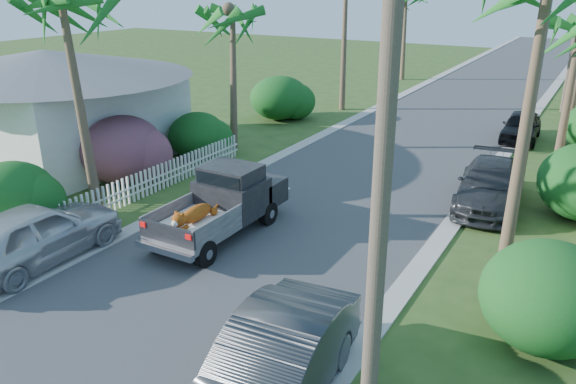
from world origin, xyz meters
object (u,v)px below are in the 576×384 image
Objects in this scene: parked_car_ln at (34,234)px; utility_pole_a at (381,204)px; utility_pole_b at (539,65)px; parked_car_rf at (521,127)px; pickup_truck at (227,200)px; house_left at (51,109)px; utility_pole_c at (576,32)px; parked_car_rm at (490,186)px; palm_l_b at (231,10)px; parked_car_rn at (273,368)px.

parked_car_ln is 11.41m from utility_pole_a.
utility_pole_b reaches higher than parked_car_ln.
utility_pole_b is (1.12, -7.04, 3.91)m from parked_car_rf.
pickup_truck is 0.57× the size of house_left.
utility_pole_c is at bearing 48.47° from house_left.
pickup_truck is at bearing -143.12° from parked_car_rm.
utility_pole_b is at bearing 49.95° from pickup_truck.
utility_pole_a is 1.00× the size of utility_pole_c.
utility_pole_c reaches higher than parked_car_rf.
utility_pole_b is at bearing -90.00° from utility_pole_c.
palm_l_b is at bearing 38.88° from house_left.
parked_car_rm is at bearing -134.20° from parked_car_ln.
parked_car_rm is 0.56× the size of house_left.
utility_pole_a is at bearing 168.48° from parked_car_ln.
utility_pole_b reaches higher than parked_car_rm.
parked_car_rn is at bearing 168.00° from utility_pole_a.
parked_car_rf is 21.85m from house_left.
pickup_truck is 11.67m from house_left.
utility_pole_b reaches higher than house_left.
parked_car_rf is 0.45× the size of house_left.
utility_pole_a is (7.30, -6.32, 3.59)m from pickup_truck.
pickup_truck is 5.49m from parked_car_ln.
palm_l_b reaches higher than parked_car_rn.
utility_pole_c reaches higher than house_left.
pickup_truck is 25.04m from utility_pole_c.
utility_pole_c is (10.60, 28.06, 3.74)m from parked_car_ln.
parked_car_ln is at bearing -41.43° from house_left.
utility_pole_b is at bearing 17.88° from house_left.
utility_pole_c is (1.12, 7.96, 3.91)m from parked_car_rf.
pickup_truck is 10.56m from palm_l_b.
parked_car_rm is 14.54m from parked_car_ln.
parked_car_rn is at bearing -93.87° from utility_pole_c.
parked_car_rf is (0.88, 21.62, -0.15)m from parked_car_rn.
parked_car_rn is at bearing -27.32° from house_left.
palm_l_b is 0.82× the size of house_left.
parked_car_rf is 22.41m from utility_pole_a.
utility_pole_a reaches higher than pickup_truck.
palm_l_b is 12.54m from utility_pole_b.
parked_car_rn is 1.26× the size of parked_car_rf.
parked_car_ln is at bearing -127.02° from pickup_truck.
parked_car_rn is 18.73m from house_left.
parked_car_rm is at bearing -92.23° from utility_pole_c.
house_left is at bearing -131.53° from utility_pole_c.
pickup_truck reaches higher than parked_car_rn.
utility_pole_a reaches higher than parked_car_rn.
utility_pole_c reaches higher than pickup_truck.
palm_l_b is 0.82× the size of utility_pole_a.
utility_pole_c is (0.00, 15.00, 0.00)m from utility_pole_b.
pickup_truck is at bearing -128.18° from parked_car_ln.
parked_car_rn is 4.28m from utility_pole_a.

